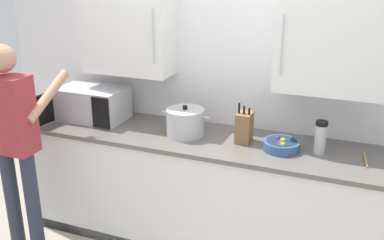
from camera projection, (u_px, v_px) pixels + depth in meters
back_wall_tiled at (227, 72)px, 3.61m from camera, size 4.18×0.44×2.63m
counter_unit at (211, 193)px, 3.63m from camera, size 3.02×0.70×0.95m
microwave_oven at (89, 104)px, 3.85m from camera, size 0.62×0.77×0.28m
fruit_bowl at (281, 145)px, 3.25m from camera, size 0.27×0.27×0.09m
knife_block at (244, 127)px, 3.37m from camera, size 0.11×0.15×0.31m
thermos_flask at (320, 137)px, 3.17m from camera, size 0.09×0.09×0.24m
wooden_spoon at (377, 161)px, 3.07m from camera, size 0.21×0.25×0.02m
stock_pot at (185, 122)px, 3.50m from camera, size 0.40×0.30×0.24m
person_figure at (14, 137)px, 3.29m from camera, size 0.47×0.54×1.72m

